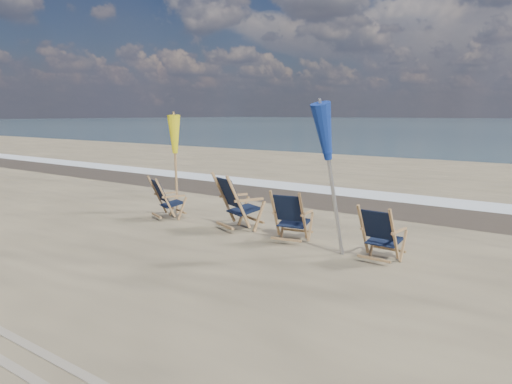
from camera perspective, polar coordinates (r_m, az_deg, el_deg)
surf_foam at (r=13.91m, az=15.44°, el=-0.53°), size 200.00×1.40×0.01m
wet_sand_strip at (r=12.55m, az=12.87°, el=-1.45°), size 200.00×2.60×0.00m
beach_chair_0 at (r=10.45m, az=-10.32°, el=-0.89°), size 0.80×0.84×0.92m
beach_chair_1 at (r=9.21m, az=-2.01°, el=-1.46°), size 0.96×1.01×1.11m
beach_chair_2 at (r=8.48m, az=5.41°, el=-3.01°), size 0.72×0.78×0.94m
beach_chair_3 at (r=7.56m, az=15.48°, el=-4.96°), size 0.59×0.66×0.89m
umbrella_yellow at (r=11.31m, az=-9.23°, el=5.93°), size 0.30×0.30×2.17m
umbrella_blue at (r=7.60m, az=8.89°, el=6.33°), size 0.30×0.30×2.43m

